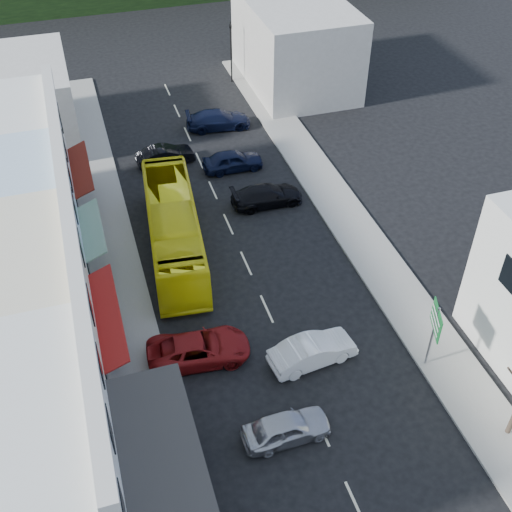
{
  "coord_description": "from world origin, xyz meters",
  "views": [
    {
      "loc": [
        -7.98,
        -19.68,
        25.16
      ],
      "look_at": [
        0.0,
        6.0,
        2.2
      ],
      "focal_mm": 45.0,
      "sensor_mm": 36.0,
      "label": 1
    }
  ],
  "objects_px": {
    "car_red": "(199,349)",
    "bus": "(174,230)",
    "car_white": "(313,352)",
    "car_silver": "(287,428)",
    "traffic_signal": "(231,53)",
    "pedestrian_left": "(119,350)",
    "direction_sign": "(432,337)"
  },
  "relations": [
    {
      "from": "bus",
      "to": "traffic_signal",
      "type": "bearing_deg",
      "value": 71.86
    },
    {
      "from": "bus",
      "to": "car_white",
      "type": "bearing_deg",
      "value": -60.01
    },
    {
      "from": "bus",
      "to": "car_white",
      "type": "height_order",
      "value": "bus"
    },
    {
      "from": "car_white",
      "to": "car_red",
      "type": "height_order",
      "value": "same"
    },
    {
      "from": "bus",
      "to": "pedestrian_left",
      "type": "xyz_separation_m",
      "value": [
        -4.46,
        -7.97,
        -0.55
      ]
    },
    {
      "from": "car_white",
      "to": "direction_sign",
      "type": "relative_size",
      "value": 1.09
    },
    {
      "from": "car_silver",
      "to": "traffic_signal",
      "type": "xyz_separation_m",
      "value": [
        7.48,
        35.93,
        1.97
      ]
    },
    {
      "from": "car_red",
      "to": "direction_sign",
      "type": "height_order",
      "value": "direction_sign"
    },
    {
      "from": "car_silver",
      "to": "car_white",
      "type": "bearing_deg",
      "value": -36.88
    },
    {
      "from": "car_silver",
      "to": "traffic_signal",
      "type": "relative_size",
      "value": 0.82
    },
    {
      "from": "direction_sign",
      "to": "traffic_signal",
      "type": "height_order",
      "value": "traffic_signal"
    },
    {
      "from": "bus",
      "to": "car_red",
      "type": "xyz_separation_m",
      "value": [
        -0.62,
        -8.83,
        -0.85
      ]
    },
    {
      "from": "pedestrian_left",
      "to": "direction_sign",
      "type": "xyz_separation_m",
      "value": [
        14.6,
        -4.63,
        1.01
      ]
    },
    {
      "from": "car_white",
      "to": "pedestrian_left",
      "type": "distance_m",
      "value": 9.64
    },
    {
      "from": "bus",
      "to": "car_red",
      "type": "height_order",
      "value": "bus"
    },
    {
      "from": "bus",
      "to": "car_silver",
      "type": "bearing_deg",
      "value": -76.06
    },
    {
      "from": "direction_sign",
      "to": "traffic_signal",
      "type": "distance_m",
      "value": 34.04
    },
    {
      "from": "traffic_signal",
      "to": "car_red",
      "type": "bearing_deg",
      "value": 57.74
    },
    {
      "from": "bus",
      "to": "pedestrian_left",
      "type": "distance_m",
      "value": 9.14
    },
    {
      "from": "car_silver",
      "to": "car_red",
      "type": "distance_m",
      "value": 6.28
    },
    {
      "from": "pedestrian_left",
      "to": "traffic_signal",
      "type": "height_order",
      "value": "traffic_signal"
    },
    {
      "from": "bus",
      "to": "traffic_signal",
      "type": "distance_m",
      "value": 23.48
    },
    {
      "from": "pedestrian_left",
      "to": "bus",
      "type": "bearing_deg",
      "value": -30.54
    },
    {
      "from": "car_silver",
      "to": "car_red",
      "type": "xyz_separation_m",
      "value": [
        -2.68,
        5.68,
        0.0
      ]
    },
    {
      "from": "car_red",
      "to": "traffic_signal",
      "type": "relative_size",
      "value": 0.86
    },
    {
      "from": "car_silver",
      "to": "direction_sign",
      "type": "relative_size",
      "value": 1.09
    },
    {
      "from": "bus",
      "to": "car_silver",
      "type": "xyz_separation_m",
      "value": [
        2.06,
        -14.51,
        -0.85
      ]
    },
    {
      "from": "bus",
      "to": "car_white",
      "type": "relative_size",
      "value": 2.64
    },
    {
      "from": "bus",
      "to": "pedestrian_left",
      "type": "bearing_deg",
      "value": -113.36
    },
    {
      "from": "direction_sign",
      "to": "traffic_signal",
      "type": "xyz_separation_m",
      "value": [
        -0.6,
        34.03,
        0.66
      ]
    },
    {
      "from": "car_red",
      "to": "bus",
      "type": "bearing_deg",
      "value": 1.17
    },
    {
      "from": "car_white",
      "to": "car_red",
      "type": "xyz_separation_m",
      "value": [
        -5.41,
        1.85,
        0.0
      ]
    }
  ]
}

